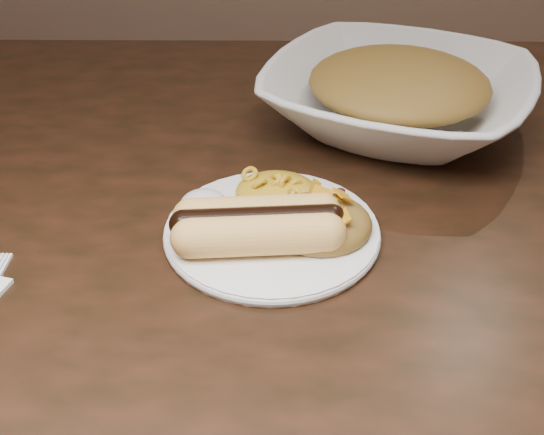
{
  "coord_description": "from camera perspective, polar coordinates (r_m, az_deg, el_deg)",
  "views": [
    {
      "loc": [
        0.12,
        -0.56,
        1.1
      ],
      "look_at": [
        0.11,
        -0.08,
        0.77
      ],
      "focal_mm": 42.0,
      "sensor_mm": 36.0,
      "label": 1
    }
  ],
  "objects": [
    {
      "name": "mac_and_cheese",
      "position": [
        0.62,
        0.4,
        3.22
      ],
      "size": [
        0.09,
        0.08,
        0.03
      ],
      "primitive_type": "ellipsoid",
      "rotation": [
        0.0,
        0.0,
        0.06
      ],
      "color": "gold",
      "rests_on": "plate"
    },
    {
      "name": "table",
      "position": [
        0.72,
        -8.95,
        -3.75
      ],
      "size": [
        1.6,
        0.9,
        0.75
      ],
      "color": "black",
      "rests_on": "floor"
    },
    {
      "name": "serving_bowl",
      "position": [
        0.78,
        11.15,
        10.48
      ],
      "size": [
        0.41,
        0.41,
        0.08
      ],
      "primitive_type": "imported",
      "rotation": [
        0.0,
        0.0,
        -0.42
      ],
      "color": "silver",
      "rests_on": "table"
    },
    {
      "name": "sour_cream",
      "position": [
        0.6,
        -6.21,
        1.52
      ],
      "size": [
        0.06,
        0.06,
        0.03
      ],
      "primitive_type": "ellipsoid",
      "rotation": [
        0.0,
        0.0,
        0.41
      ],
      "color": "silver",
      "rests_on": "plate"
    },
    {
      "name": "bowl_filling",
      "position": [
        0.78,
        11.26,
        11.3
      ],
      "size": [
        0.26,
        0.26,
        0.05
      ],
      "primitive_type": "ellipsoid",
      "rotation": [
        0.0,
        0.0,
        0.24
      ],
      "color": "#A03821",
      "rests_on": "serving_bowl"
    },
    {
      "name": "plate",
      "position": [
        0.59,
        0.0,
        -1.2
      ],
      "size": [
        0.22,
        0.22,
        0.01
      ],
      "primitive_type": "cylinder",
      "rotation": [
        0.0,
        0.0,
        0.1
      ],
      "color": "white",
      "rests_on": "table"
    },
    {
      "name": "taco_salad",
      "position": [
        0.58,
        4.3,
        0.3
      ],
      "size": [
        0.1,
        0.09,
        0.04
      ],
      "rotation": [
        0.0,
        0.0,
        -0.29
      ],
      "color": "#A03821",
      "rests_on": "plate"
    },
    {
      "name": "hotdog",
      "position": [
        0.56,
        -1.26,
        -0.59
      ],
      "size": [
        0.13,
        0.08,
        0.04
      ],
      "rotation": [
        0.0,
        0.0,
        0.08
      ],
      "color": "#FED661",
      "rests_on": "plate"
    }
  ]
}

